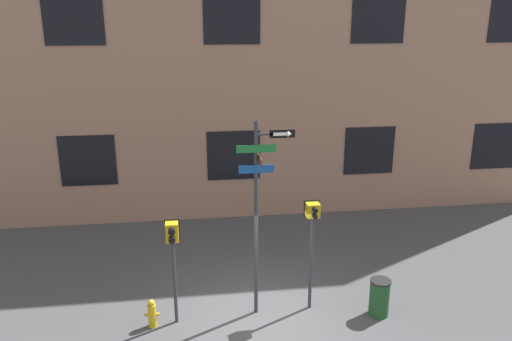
% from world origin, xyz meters
% --- Properties ---
extents(ground_plane, '(60.00, 60.00, 0.00)m').
position_xyz_m(ground_plane, '(0.00, 0.00, 0.00)').
color(ground_plane, '#424244').
extents(building_facade, '(24.00, 0.63, 13.56)m').
position_xyz_m(building_facade, '(0.00, 6.63, 6.78)').
color(building_facade, '#936B56').
rests_on(building_facade, ground_plane).
extents(street_sign_pole, '(1.28, 0.92, 4.67)m').
position_xyz_m(street_sign_pole, '(0.02, 0.35, 2.81)').
color(street_sign_pole, '#2D2D33').
rests_on(street_sign_pole, ground_plane).
extents(pedestrian_signal_left, '(0.34, 0.40, 2.51)m').
position_xyz_m(pedestrian_signal_left, '(-1.92, 0.20, 1.96)').
color(pedestrian_signal_left, '#2D2D33').
rests_on(pedestrian_signal_left, ground_plane).
extents(pedestrian_signal_right, '(0.36, 0.40, 2.73)m').
position_xyz_m(pedestrian_signal_right, '(1.28, 0.38, 2.10)').
color(pedestrian_signal_right, '#2D2D33').
rests_on(pedestrian_signal_right, ground_plane).
extents(fire_hydrant, '(0.35, 0.19, 0.68)m').
position_xyz_m(fire_hydrant, '(-2.46, 0.10, 0.33)').
color(fire_hydrant, gold).
rests_on(fire_hydrant, ground_plane).
extents(trash_bin, '(0.49, 0.49, 0.91)m').
position_xyz_m(trash_bin, '(2.83, -0.14, 0.46)').
color(trash_bin, '#1E4723').
rests_on(trash_bin, ground_plane).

